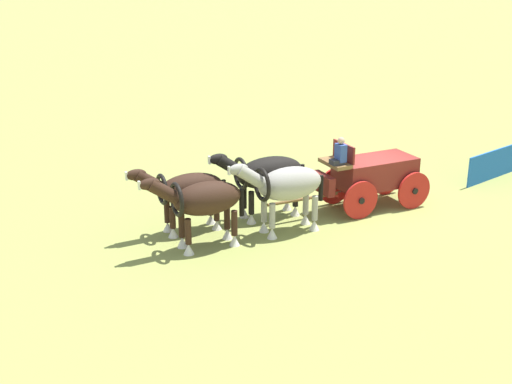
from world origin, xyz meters
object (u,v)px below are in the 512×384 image
(show_wagon, at_px, (371,174))
(draft_horse_rear_off, at_px, (266,175))
(draft_horse_lead_near, at_px, (203,201))
(draft_horse_rear_near, at_px, (286,186))
(draft_horse_lead_off, at_px, (186,190))

(show_wagon, distance_m, draft_horse_rear_off, 3.53)
(show_wagon, relative_size, draft_horse_lead_near, 1.87)
(draft_horse_rear_near, bearing_deg, draft_horse_rear_off, -104.27)
(show_wagon, xyz_separation_m, draft_horse_lead_off, (5.73, -2.13, 0.17))
(draft_horse_rear_near, xyz_separation_m, draft_horse_lead_off, (2.22, -1.90, -0.15))
(draft_horse_lead_off, bearing_deg, show_wagon, 159.62)
(draft_horse_rear_near, height_order, draft_horse_lead_off, draft_horse_rear_near)
(draft_horse_rear_off, distance_m, draft_horse_lead_near, 2.91)
(draft_horse_rear_off, relative_size, draft_horse_lead_off, 1.07)
(draft_horse_rear_off, bearing_deg, draft_horse_rear_near, 75.73)
(draft_horse_rear_off, height_order, draft_horse_lead_near, draft_horse_rear_off)
(draft_horse_rear_off, height_order, draft_horse_lead_off, draft_horse_rear_off)
(show_wagon, height_order, draft_horse_rear_off, show_wagon)
(draft_horse_rear_off, xyz_separation_m, draft_horse_lead_off, (2.54, -0.64, -0.12))
(draft_horse_lead_near, bearing_deg, show_wagon, 171.84)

